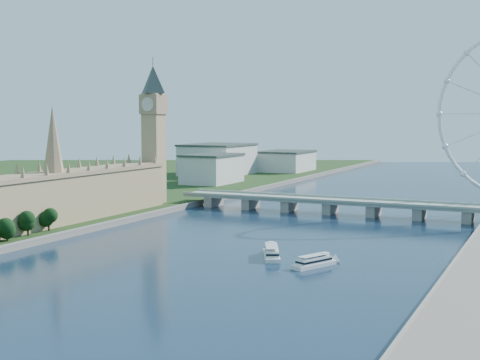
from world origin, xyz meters
The scene contains 7 objects.
ground centered at (0.00, 0.00, 0.00)m, with size 2000.00×2000.00×0.00m, color #193148.
parliament_range centered at (-128.00, 170.00, 18.48)m, with size 24.00×200.00×70.00m.
big_ben centered at (-128.00, 278.00, 66.57)m, with size 20.02×20.02×110.00m.
westminster_bridge centered at (0.00, 300.00, 6.63)m, with size 220.00×22.00×9.50m.
city_skyline centered at (39.22, 560.08, 16.96)m, with size 505.00×280.00×32.00m.
tour_boat_near centered at (20.07, 147.50, 0.00)m, with size 7.29×28.58×6.30m, color silver, non-canonical shape.
tour_boat_far centered at (44.10, 138.09, 0.00)m, with size 6.53×25.78×5.66m, color silver, non-canonical shape.
Camera 1 is at (138.21, -136.03, 64.69)m, focal length 50.00 mm.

